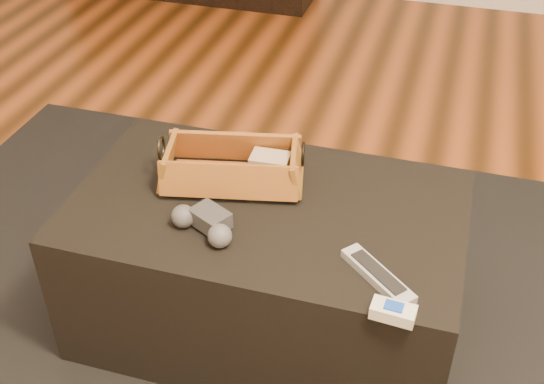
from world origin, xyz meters
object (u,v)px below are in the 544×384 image
(game_controller, at_px, (205,223))
(silver_remote, at_px, (378,275))
(ottoman, at_px, (267,266))
(wicker_basket, at_px, (232,168))
(tv_remote, at_px, (225,177))
(cream_gadget, at_px, (393,312))

(game_controller, relative_size, silver_remote, 0.99)
(ottoman, xyz_separation_m, wicker_basket, (-0.12, 0.07, 0.25))
(ottoman, bearing_deg, silver_remote, -30.88)
(game_controller, height_order, silver_remote, game_controller)
(tv_remote, distance_m, silver_remote, 0.51)
(game_controller, height_order, cream_gadget, game_controller)
(game_controller, xyz_separation_m, cream_gadget, (0.47, -0.15, -0.01))
(wicker_basket, xyz_separation_m, silver_remote, (0.43, -0.26, -0.03))
(ottoman, height_order, game_controller, game_controller)
(silver_remote, bearing_deg, game_controller, 174.22)
(tv_remote, xyz_separation_m, game_controller, (0.02, -0.20, 0.01))
(tv_remote, relative_size, cream_gadget, 2.02)
(game_controller, bearing_deg, ottoman, 52.61)
(wicker_basket, bearing_deg, ottoman, -32.16)
(ottoman, bearing_deg, wicker_basket, 147.84)
(wicker_basket, bearing_deg, tv_remote, -131.01)
(tv_remote, height_order, game_controller, game_controller)
(ottoman, relative_size, wicker_basket, 2.49)
(ottoman, height_order, wicker_basket, wicker_basket)
(ottoman, xyz_separation_m, tv_remote, (-0.13, 0.06, 0.23))
(wicker_basket, distance_m, silver_remote, 0.50)
(ottoman, distance_m, game_controller, 0.30)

